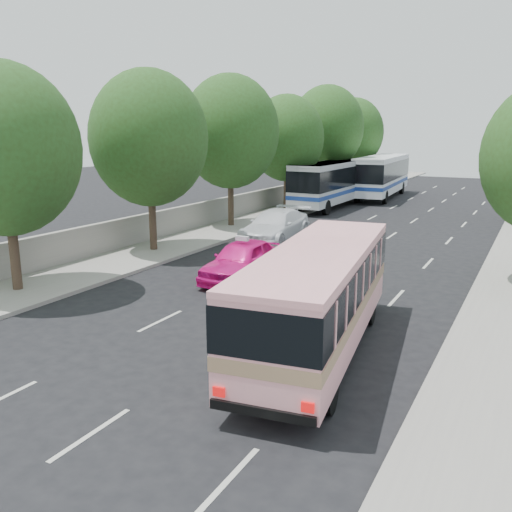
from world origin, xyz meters
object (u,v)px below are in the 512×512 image
Objects in this scene: tour_coach_front at (333,180)px; pink_taxi at (242,260)px; pink_bus at (319,289)px; white_pickup at (275,226)px; tour_coach_rear at (382,173)px.

pink_taxi is at bearing -78.60° from tour_coach_front.
pink_bus is 15.33m from white_pickup.
pink_taxi is 0.81× the size of white_pickup.
tour_coach_rear reaches higher than pink_taxi.
pink_bus is 29.48m from tour_coach_front.
pink_bus is at bearing -70.13° from tour_coach_front.
pink_taxi is (-5.50, 5.54, -1.01)m from pink_bus.
white_pickup is at bearing 104.13° from pink_taxi.
tour_coach_front is (-2.06, 14.60, 1.29)m from white_pickup.
tour_coach_rear reaches higher than pink_bus.
pink_taxi is 0.38× the size of tour_coach_rear.
white_pickup is at bearing -81.51° from tour_coach_front.
white_pickup is 22.64m from tour_coach_rear.
tour_coach_front is 0.95× the size of tour_coach_rear.
pink_bus is 36.68m from tour_coach_rear.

